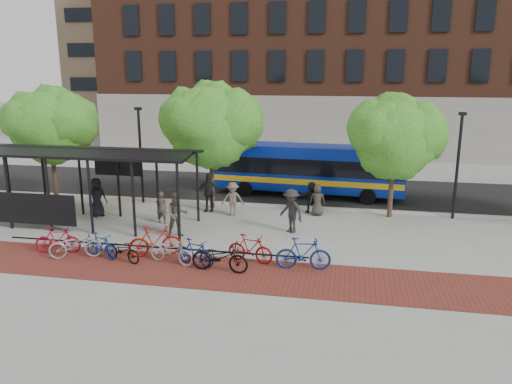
% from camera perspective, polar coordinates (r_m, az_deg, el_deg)
% --- Properties ---
extents(ground, '(160.00, 160.00, 0.00)m').
position_cam_1_polar(ground, '(22.52, 0.10, -4.38)').
color(ground, '#9E9E99').
rests_on(ground, ground).
extents(asphalt_street, '(160.00, 8.00, 0.01)m').
position_cam_1_polar(asphalt_street, '(30.12, 2.95, 0.32)').
color(asphalt_street, black).
rests_on(asphalt_street, ground).
extents(curb, '(160.00, 0.25, 0.12)m').
position_cam_1_polar(curb, '(26.28, 1.73, -1.57)').
color(curb, '#B7B7B2').
rests_on(curb, ground).
extents(brick_strip, '(24.00, 3.00, 0.01)m').
position_cam_1_polar(brick_strip, '(18.50, -9.04, -8.72)').
color(brick_strip, maroon).
rests_on(brick_strip, ground).
extents(bike_rack_rail, '(12.00, 0.05, 0.95)m').
position_cam_1_polar(bike_rack_rail, '(19.73, -11.74, -7.38)').
color(bike_rack_rail, black).
rests_on(bike_rack_rail, ground).
extents(building_brick, '(55.00, 14.00, 20.00)m').
position_cam_1_polar(building_brick, '(47.48, 18.96, 16.71)').
color(building_brick, brown).
rests_on(building_brick, ground).
extents(building_tower, '(22.00, 22.00, 30.00)m').
position_cam_1_polar(building_tower, '(64.70, -7.70, 20.80)').
color(building_tower, '#7A664C').
rests_on(building_tower, ground).
extents(bus_shelter, '(10.60, 3.07, 3.60)m').
position_cam_1_polar(bus_shelter, '(24.20, -19.44, 3.43)').
color(bus_shelter, black).
rests_on(bus_shelter, ground).
extents(tree_a, '(4.90, 4.00, 6.18)m').
position_cam_1_polar(tree_a, '(29.24, -22.34, 7.32)').
color(tree_a, '#382619').
rests_on(tree_a, ground).
extents(tree_b, '(5.15, 4.20, 6.47)m').
position_cam_1_polar(tree_b, '(25.46, -4.96, 7.97)').
color(tree_b, '#382619').
rests_on(tree_b, ground).
extents(tree_c, '(4.66, 3.80, 5.92)m').
position_cam_1_polar(tree_c, '(24.63, 15.76, 6.36)').
color(tree_c, '#382619').
rests_on(tree_c, ground).
extents(lamp_post_left, '(0.35, 0.20, 5.12)m').
position_cam_1_polar(lamp_post_left, '(27.30, -13.07, 4.43)').
color(lamp_post_left, black).
rests_on(lamp_post_left, ground).
extents(lamp_post_right, '(0.35, 0.20, 5.12)m').
position_cam_1_polar(lamp_post_right, '(25.48, 22.06, 3.12)').
color(lamp_post_right, black).
rests_on(lamp_post_right, ground).
extents(bus, '(10.83, 3.11, 2.89)m').
position_cam_1_polar(bus, '(28.46, 5.99, 2.86)').
color(bus, '#08239A').
rests_on(bus, ground).
extents(bike_1, '(1.85, 0.85, 1.07)m').
position_cam_1_polar(bike_1, '(21.12, -21.71, -5.12)').
color(bike_1, maroon).
rests_on(bike_1, ground).
extents(bike_2, '(2.10, 1.38, 1.04)m').
position_cam_1_polar(bike_2, '(20.35, -19.93, -5.72)').
color(bike_2, gray).
rests_on(bike_2, ground).
extents(bike_3, '(1.68, 1.05, 0.98)m').
position_cam_1_polar(bike_3, '(20.07, -17.32, -5.88)').
color(bike_3, navy).
rests_on(bike_3, ground).
extents(bike_4, '(1.80, 1.14, 0.89)m').
position_cam_1_polar(bike_4, '(19.51, -15.02, -6.43)').
color(bike_4, black).
rests_on(bike_4, ground).
extents(bike_5, '(2.09, 1.38, 1.22)m').
position_cam_1_polar(bike_5, '(19.69, -11.46, -5.51)').
color(bike_5, '#9E180E').
rests_on(bike_5, ground).
extents(bike_6, '(2.04, 1.16, 1.02)m').
position_cam_1_polar(bike_6, '(18.89, -9.66, -6.61)').
color(bike_6, '#A5A5A8').
rests_on(bike_6, ground).
extents(bike_7, '(1.72, 1.01, 1.00)m').
position_cam_1_polar(bike_7, '(18.59, -6.96, -6.88)').
color(bike_7, navy).
rests_on(bike_7, ground).
extents(bike_8, '(2.14, 0.88, 1.10)m').
position_cam_1_polar(bike_8, '(17.94, -4.16, -7.42)').
color(bike_8, black).
rests_on(bike_8, ground).
extents(bike_9, '(1.86, 0.86, 1.08)m').
position_cam_1_polar(bike_9, '(18.74, -0.67, -6.48)').
color(bike_9, maroon).
rests_on(bike_9, ground).
extents(bike_11, '(2.04, 0.76, 1.20)m').
position_cam_1_polar(bike_11, '(18.15, 5.43, -7.03)').
color(bike_11, navy).
rests_on(bike_11, ground).
extents(pedestrian_0, '(1.06, 1.11, 1.91)m').
position_cam_1_polar(pedestrian_0, '(25.62, -17.73, -0.57)').
color(pedestrian_0, black).
rests_on(pedestrian_0, ground).
extents(pedestrian_1, '(0.59, 0.41, 1.54)m').
position_cam_1_polar(pedestrian_1, '(23.73, -10.73, -1.73)').
color(pedestrian_1, '#413834').
rests_on(pedestrian_1, ground).
extents(pedestrian_3, '(1.20, 0.82, 1.71)m').
position_cam_1_polar(pedestrian_3, '(24.47, -2.68, -0.83)').
color(pedestrian_3, brown).
rests_on(pedestrian_3, ground).
extents(pedestrian_4, '(1.17, 0.53, 1.96)m').
position_cam_1_polar(pedestrian_4, '(25.36, -5.45, -0.05)').
color(pedestrian_4, black).
rests_on(pedestrian_4, ground).
extents(pedestrian_5, '(1.55, 0.83, 1.59)m').
position_cam_1_polar(pedestrian_5, '(25.22, 6.37, -0.58)').
color(pedestrian_5, black).
rests_on(pedestrian_5, ground).
extents(pedestrian_6, '(0.82, 0.59, 1.56)m').
position_cam_1_polar(pedestrian_6, '(24.76, 7.03, -0.91)').
color(pedestrian_6, '#36312B').
rests_on(pedestrian_6, ground).
extents(pedestrian_8, '(1.20, 1.12, 1.97)m').
position_cam_1_polar(pedestrian_8, '(21.67, -9.01, -2.57)').
color(pedestrian_8, brown).
rests_on(pedestrian_8, ground).
extents(pedestrian_9, '(1.46, 1.37, 1.98)m').
position_cam_1_polar(pedestrian_9, '(21.99, 4.05, -2.17)').
color(pedestrian_9, '#242424').
rests_on(pedestrian_9, ground).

